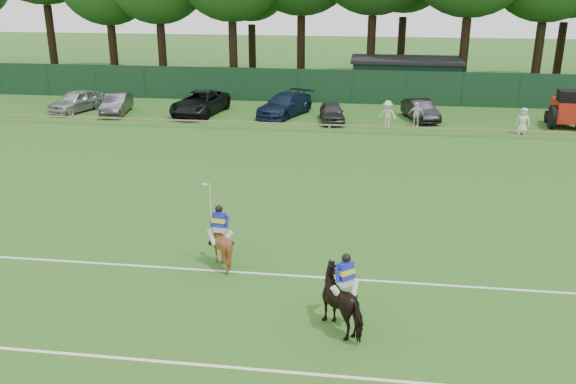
% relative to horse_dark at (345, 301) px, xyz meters
% --- Properties ---
extents(ground, '(160.00, 160.00, 0.00)m').
position_rel_horse_dark_xyz_m(ground, '(-2.97, 3.82, -0.83)').
color(ground, '#1E4C14').
rests_on(ground, ground).
extents(horse_dark, '(1.97, 2.07, 1.66)m').
position_rel_horse_dark_xyz_m(horse_dark, '(0.00, 0.00, 0.00)').
color(horse_dark, black).
rests_on(horse_dark, ground).
extents(horse_chestnut, '(1.40, 1.53, 1.51)m').
position_rel_horse_dark_xyz_m(horse_chestnut, '(-4.24, 3.31, -0.08)').
color(horse_chestnut, brown).
rests_on(horse_chestnut, ground).
extents(sedan_silver, '(3.05, 4.69, 1.49)m').
position_rel_horse_dark_xyz_m(sedan_silver, '(-20.00, 25.44, -0.09)').
color(sedan_silver, '#B0B2B5').
rests_on(sedan_silver, ground).
extents(sedan_grey, '(2.15, 4.39, 1.38)m').
position_rel_horse_dark_xyz_m(sedan_grey, '(-16.92, 25.13, -0.14)').
color(sedan_grey, '#2A2A2D').
rests_on(sedan_grey, ground).
extents(suv_black, '(3.41, 5.93, 1.56)m').
position_rel_horse_dark_xyz_m(suv_black, '(-11.17, 25.77, -0.05)').
color(suv_black, black).
rests_on(suv_black, ground).
extents(sedan_navy, '(3.87, 5.57, 1.50)m').
position_rel_horse_dark_xyz_m(sedan_navy, '(-5.32, 26.08, -0.08)').
color(sedan_navy, '#13223D').
rests_on(sedan_navy, ground).
extents(hatch_grey, '(2.00, 3.87, 1.26)m').
position_rel_horse_dark_xyz_m(hatch_grey, '(-2.01, 24.66, -0.20)').
color(hatch_grey, '#2D2D2F').
rests_on(hatch_grey, ground).
extents(estate_black, '(2.51, 4.25, 1.32)m').
position_rel_horse_dark_xyz_m(estate_black, '(3.75, 25.98, -0.17)').
color(estate_black, black).
rests_on(estate_black, ground).
extents(spectator_left, '(1.23, 0.89, 1.70)m').
position_rel_horse_dark_xyz_m(spectator_left, '(1.55, 23.51, 0.02)').
color(spectator_left, beige).
rests_on(spectator_left, ground).
extents(spectator_mid, '(0.99, 0.55, 1.60)m').
position_rel_horse_dark_xyz_m(spectator_mid, '(3.33, 23.97, -0.03)').
color(spectator_mid, silver).
rests_on(spectator_mid, ground).
extents(spectator_right, '(0.85, 0.63, 1.59)m').
position_rel_horse_dark_xyz_m(spectator_right, '(9.59, 22.97, -0.03)').
color(spectator_right, silver).
rests_on(spectator_right, ground).
extents(rider_dark, '(0.80, 0.72, 1.41)m').
position_rel_horse_dark_xyz_m(rider_dark, '(0.01, -0.01, 0.74)').
color(rider_dark, silver).
rests_on(rider_dark, ground).
extents(rider_chestnut, '(0.93, 0.64, 2.05)m').
position_rel_horse_dark_xyz_m(rider_chestnut, '(-4.24, 3.30, 0.63)').
color(rider_chestnut, silver).
rests_on(rider_chestnut, ground).
extents(pitch_lines, '(60.00, 5.10, 0.01)m').
position_rel_horse_dark_xyz_m(pitch_lines, '(-2.97, 0.32, -0.83)').
color(pitch_lines, silver).
rests_on(pitch_lines, ground).
extents(pitch_rail, '(62.10, 0.10, 0.50)m').
position_rel_horse_dark_xyz_m(pitch_rail, '(-2.97, 21.82, -0.39)').
color(pitch_rail, '#997F5B').
rests_on(pitch_rail, ground).
extents(perimeter_fence, '(92.08, 0.08, 2.50)m').
position_rel_horse_dark_xyz_m(perimeter_fence, '(-2.97, 30.82, 0.42)').
color(perimeter_fence, '#14351E').
rests_on(perimeter_fence, ground).
extents(utility_shed, '(8.40, 4.40, 3.04)m').
position_rel_horse_dark_xyz_m(utility_shed, '(3.03, 33.82, 0.71)').
color(utility_shed, '#14331E').
rests_on(utility_shed, ground).
extents(tree_row, '(96.00, 12.00, 21.00)m').
position_rel_horse_dark_xyz_m(tree_row, '(-0.97, 38.82, -0.83)').
color(tree_row, '#26561C').
rests_on(tree_row, ground).
extents(tractor, '(2.05, 2.90, 2.36)m').
position_rel_horse_dark_xyz_m(tractor, '(12.59, 25.17, 0.28)').
color(tractor, red).
rests_on(tractor, ground).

